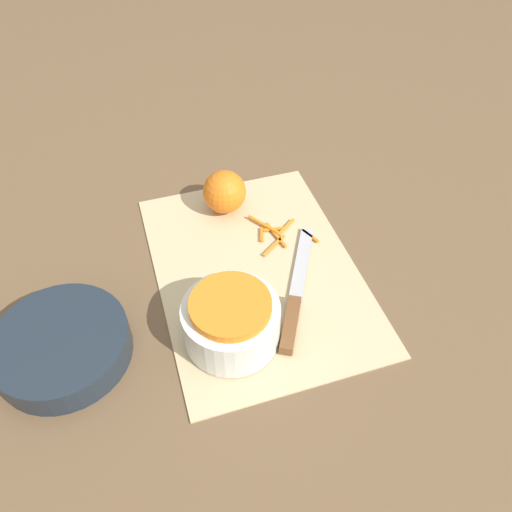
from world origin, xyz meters
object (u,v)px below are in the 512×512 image
object	(u,v)px
bowl_speckled	(231,320)
orange_left	(224,192)
knife	(294,307)
bowl_dark	(62,345)

from	to	relation	value
bowl_speckled	orange_left	size ratio (longest dim) A/B	1.79
knife	bowl_speckled	bearing A→B (deg)	128.33
bowl_speckled	knife	world-z (taller)	bowl_speckled
bowl_speckled	orange_left	bearing A→B (deg)	-13.11
bowl_speckled	bowl_dark	distance (m)	0.25
bowl_dark	orange_left	bearing A→B (deg)	-52.56
bowl_speckled	orange_left	world-z (taller)	bowl_speckled
bowl_dark	knife	size ratio (longest dim) A/B	0.80
bowl_speckled	knife	bearing A→B (deg)	-80.06
bowl_dark	orange_left	world-z (taller)	orange_left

